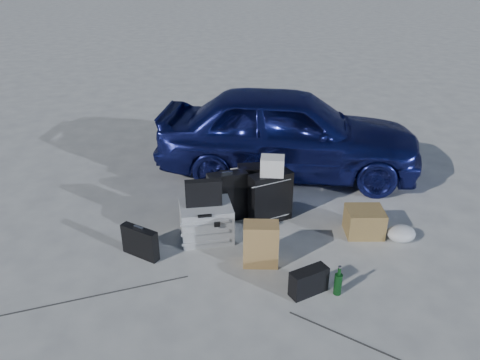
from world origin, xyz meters
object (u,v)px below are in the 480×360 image
suitcase_right (270,197)px  cardboard_box (364,222)px  car (288,132)px  briefcase (140,242)px  suitcase_left (227,196)px  duffel_bag (250,191)px  green_bottle (338,281)px  pelican_case (206,221)px

suitcase_right → cardboard_box: (0.99, -0.31, -0.15)m
car → briefcase: bearing=148.1°
suitcase_left → cardboard_box: 1.52m
briefcase → cardboard_box: bearing=41.1°
suitcase_right → duffel_bag: size_ratio=0.77×
cardboard_box → suitcase_right: bearing=162.8°
briefcase → cardboard_box: size_ratio=1.06×
suitcase_right → cardboard_box: 1.05m
duffel_bag → cardboard_box: 1.37m
briefcase → suitcase_left: 1.13m
duffel_bag → green_bottle: 1.80m
suitcase_right → duffel_bag: suitcase_right is taller
suitcase_left → cardboard_box: bearing=-30.5°
car → pelican_case: car is taller
duffel_bag → car: bearing=65.2°
pelican_case → suitcase_right: size_ratio=0.92×
briefcase → cardboard_box: (2.34, 0.36, -0.01)m
duffel_bag → briefcase: bearing=-132.8°
pelican_case → green_bottle: pelican_case is taller
car → pelican_case: bearing=156.3°
suitcase_right → green_bottle: bearing=-93.9°
suitcase_left → suitcase_right: (0.48, -0.04, 0.00)m
car → briefcase: (-1.68, -1.98, -0.43)m
cardboard_box → green_bottle: bearing=-116.4°
suitcase_right → briefcase: bearing=-178.5°
duffel_bag → pelican_case: bearing=-120.2°
pelican_case → cardboard_box: 1.70m
suitcase_left → pelican_case: bearing=-137.6°
pelican_case → suitcase_left: size_ratio=0.93×
pelican_case → briefcase: bearing=-162.2°
briefcase → duffel_bag: (1.14, 1.03, 0.03)m
briefcase → cardboard_box: 2.37m
suitcase_left → cardboard_box: size_ratio=1.47×
car → green_bottle: car is taller
briefcase → suitcase_left: suitcase_left is taller
suitcase_left → duffel_bag: size_ratio=0.75×
suitcase_left → green_bottle: suitcase_left is taller
car → duffel_bag: (-0.54, -0.95, -0.40)m
car → suitcase_right: 1.38m
briefcase → suitcase_right: suitcase_right is taller
green_bottle → car: bearing=93.6°
cardboard_box → pelican_case: bearing=-178.9°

